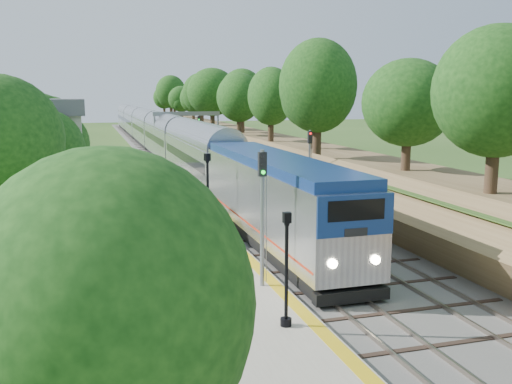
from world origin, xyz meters
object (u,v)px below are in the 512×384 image
object	(u,v)px
signal_gantry	(187,123)
signal_farside	(310,159)
station_building	(28,151)
train	(156,136)
signal_platform	(262,203)
lamppost_mid	(286,276)
lamppost_far	(208,198)

from	to	relation	value
signal_gantry	signal_farside	size ratio (longest dim) A/B	1.49
station_building	signal_gantry	world-z (taller)	station_building
train	signal_farside	xyz separation A→B (m)	(6.20, -43.88, 1.13)
station_building	signal_platform	xyz separation A→B (m)	(11.10, -24.25, -0.17)
lamppost_mid	lamppost_far	bearing A→B (deg)	89.33
signal_platform	signal_farside	size ratio (longest dim) A/B	1.02
station_building	lamppost_mid	xyz separation A→B (m)	(10.63, -28.55, -1.90)
lamppost_far	signal_platform	size ratio (longest dim) A/B	0.81
signal_platform	station_building	bearing A→B (deg)	114.59
station_building	lamppost_far	world-z (taller)	station_building
signal_gantry	train	bearing A→B (deg)	101.62
signal_gantry	lamppost_far	distance (m)	40.19
train	lamppost_far	distance (m)	51.83
lamppost_mid	signal_farside	world-z (taller)	signal_farside
lamppost_far	signal_gantry	bearing A→B (deg)	81.87
signal_platform	train	bearing A→B (deg)	87.29
signal_farside	signal_gantry	bearing A→B (deg)	96.67
train	signal_farside	size ratio (longest dim) A/B	23.17
station_building	lamppost_far	xyz separation A→B (m)	(10.80, -14.73, -1.62)
signal_gantry	lamppost_mid	distance (m)	53.92
signal_gantry	signal_platform	distance (m)	49.54
lamppost_mid	signal_gantry	bearing A→B (deg)	83.78
train	signal_farside	world-z (taller)	signal_farside
station_building	signal_farside	size ratio (longest dim) A/B	1.53
train	signal_farside	distance (m)	44.33
lamppost_far	signal_farside	size ratio (longest dim) A/B	0.83
station_building	signal_farside	bearing A→B (deg)	-18.81
signal_gantry	lamppost_mid	bearing A→B (deg)	-96.22
station_building	train	world-z (taller)	station_building
signal_gantry	signal_farside	distance (m)	32.11
train	station_building	bearing A→B (deg)	-110.72
lamppost_mid	signal_farside	xyz separation A→B (m)	(9.56, 21.67, 1.37)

